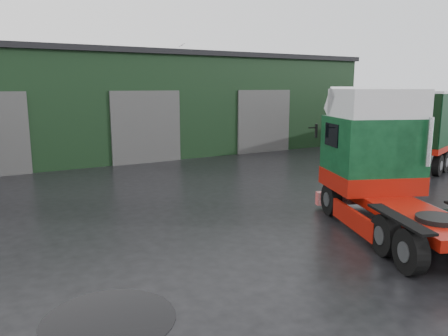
{
  "coord_description": "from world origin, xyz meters",
  "views": [
    {
      "loc": [
        -6.56,
        -9.09,
        4.24
      ],
      "look_at": [
        0.3,
        2.58,
        1.7
      ],
      "focal_mm": 35.0,
      "sensor_mm": 36.0,
      "label": 1
    }
  ],
  "objects_px": {
    "lorry_right": "(442,125)",
    "hero_tractor": "(404,164)",
    "warehouse": "(114,103)",
    "tree_back_b": "(166,91)"
  },
  "relations": [
    {
      "from": "lorry_right",
      "to": "hero_tractor",
      "type": "bearing_deg",
      "value": -80.84
    },
    {
      "from": "warehouse",
      "to": "hero_tractor",
      "type": "relative_size",
      "value": 4.78
    },
    {
      "from": "hero_tractor",
      "to": "tree_back_b",
      "type": "distance_m",
      "value": 32.01
    },
    {
      "from": "hero_tractor",
      "to": "warehouse",
      "type": "bearing_deg",
      "value": 117.08
    },
    {
      "from": "lorry_right",
      "to": "warehouse",
      "type": "bearing_deg",
      "value": -153.27
    },
    {
      "from": "hero_tractor",
      "to": "tree_back_b",
      "type": "bearing_deg",
      "value": 101.09
    },
    {
      "from": "warehouse",
      "to": "lorry_right",
      "type": "bearing_deg",
      "value": -42.58
    },
    {
      "from": "warehouse",
      "to": "tree_back_b",
      "type": "distance_m",
      "value": 12.82
    },
    {
      "from": "hero_tractor",
      "to": "lorry_right",
      "type": "bearing_deg",
      "value": 52.14
    },
    {
      "from": "hero_tractor",
      "to": "tree_back_b",
      "type": "relative_size",
      "value": 0.9
    }
  ]
}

